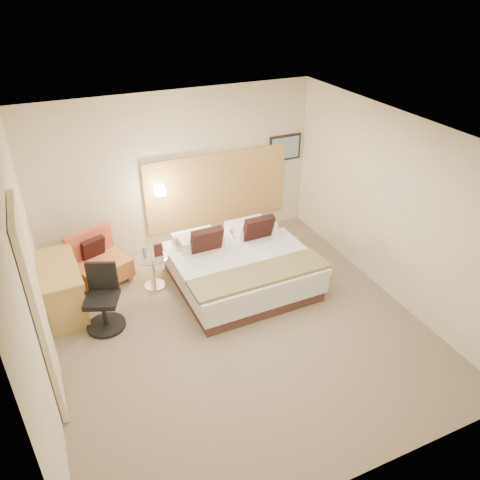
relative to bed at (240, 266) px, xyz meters
name	(u,v)px	position (x,y,z in m)	size (l,w,h in m)	color
floor	(238,327)	(-0.44, -0.92, -0.33)	(4.80, 5.00, 0.02)	#7A6852
ceiling	(237,136)	(-0.44, -0.92, 2.39)	(4.80, 5.00, 0.02)	silver
wall_back	(177,172)	(-0.44, 1.59, 1.03)	(4.80, 0.02, 2.70)	beige
wall_front	(361,386)	(-0.44, -3.43, 1.03)	(4.80, 0.02, 2.70)	beige
wall_left	(30,290)	(-2.85, -0.92, 1.03)	(0.02, 5.00, 2.70)	beige
wall_right	(393,208)	(1.97, -0.92, 1.03)	(0.02, 5.00, 2.70)	beige
headboard_panel	(218,188)	(0.26, 1.55, 0.63)	(2.60, 0.04, 1.30)	tan
art_frame	(285,148)	(1.58, 1.56, 1.18)	(0.62, 0.03, 0.47)	black
art_canvas	(285,148)	(1.58, 1.54, 1.18)	(0.54, 0.01, 0.39)	gray
lamp_arm	(159,189)	(-0.79, 1.50, 0.83)	(0.02, 0.02, 0.12)	silver
lamp_shade	(160,190)	(-0.79, 1.44, 0.83)	(0.15, 0.15, 0.15)	#FFEDC6
curtain	(39,312)	(-2.80, -1.17, 0.90)	(0.06, 0.90, 2.42)	beige
bottle_a	(145,252)	(-1.34, 0.50, 0.32)	(0.06, 0.06, 0.19)	#8CA1D9
menu_folder	(158,250)	(-1.14, 0.47, 0.33)	(0.13, 0.05, 0.21)	#3B1818
bed	(240,266)	(0.00, 0.00, 0.00)	(2.05, 1.98, 0.98)	#462923
lounge_chair	(99,262)	(-1.98, 0.99, 0.01)	(0.96, 0.91, 0.81)	tan
side_table	(153,270)	(-1.24, 0.48, -0.02)	(0.53, 0.53, 0.54)	silver
desk	(60,275)	(-2.56, 0.45, 0.27)	(0.60, 1.21, 0.74)	tan
desk_chair	(104,303)	(-2.09, -0.15, 0.07)	(0.68, 0.68, 0.93)	black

